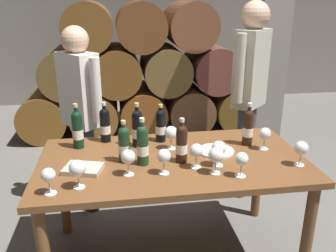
{
  "coord_description": "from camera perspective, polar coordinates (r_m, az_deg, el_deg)",
  "views": [
    {
      "loc": [
        -0.34,
        -2.04,
        1.74
      ],
      "look_at": [
        0.0,
        0.2,
        0.91
      ],
      "focal_mm": 37.9,
      "sensor_mm": 36.0,
      "label": 1
    }
  ],
  "objects": [
    {
      "name": "cellar_back_wall",
      "position": [
        6.26,
        -5.71,
        16.89
      ],
      "size": [
        10.0,
        0.24,
        2.8
      ],
      "primitive_type": "cube",
      "color": "gray",
      "rests_on": "ground_plane"
    },
    {
      "name": "barrel_stack",
      "position": [
        4.75,
        -4.36,
        8.08
      ],
      "size": [
        3.12,
        0.9,
        1.69
      ],
      "color": "brown",
      "rests_on": "ground_plane"
    },
    {
      "name": "stone_pillar",
      "position": [
        4.01,
        15.99,
        13.07
      ],
      "size": [
        0.32,
        0.32,
        2.6
      ],
      "primitive_type": "cube",
      "color": "gray",
      "rests_on": "ground_plane"
    },
    {
      "name": "dining_table",
      "position": [
        2.33,
        0.74,
        -7.27
      ],
      "size": [
        1.7,
        0.9,
        0.76
      ],
      "color": "brown",
      "rests_on": "ground_plane"
    },
    {
      "name": "wine_bottle_0",
      "position": [
        2.51,
        -1.19,
        0.13
      ],
      "size": [
        0.07,
        0.07,
        0.28
      ],
      "color": "black",
      "rests_on": "dining_table"
    },
    {
      "name": "wine_bottle_1",
      "position": [
        2.43,
        -4.96,
        -0.33
      ],
      "size": [
        0.07,
        0.07,
        0.31
      ],
      "color": "black",
      "rests_on": "dining_table"
    },
    {
      "name": "wine_bottle_2",
      "position": [
        2.21,
        -7.06,
        -2.92
      ],
      "size": [
        0.07,
        0.07,
        0.27
      ],
      "color": "#19381E",
      "rests_on": "dining_table"
    },
    {
      "name": "wine_bottle_3",
      "position": [
        2.47,
        -14.36,
        -0.48
      ],
      "size": [
        0.07,
        0.07,
        0.31
      ],
      "color": "black",
      "rests_on": "dining_table"
    },
    {
      "name": "wine_bottle_4",
      "position": [
        2.16,
        -4.1,
        -3.0
      ],
      "size": [
        0.07,
        0.07,
        0.3
      ],
      "color": "#19381E",
      "rests_on": "dining_table"
    },
    {
      "name": "wine_bottle_5",
      "position": [
        2.19,
        2.21,
        -2.79
      ],
      "size": [
        0.07,
        0.07,
        0.29
      ],
      "color": "black",
      "rests_on": "dining_table"
    },
    {
      "name": "wine_bottle_6",
      "position": [
        2.51,
        12.76,
        -0.15
      ],
      "size": [
        0.07,
        0.07,
        0.3
      ],
      "color": "black",
      "rests_on": "dining_table"
    },
    {
      "name": "wine_bottle_7",
      "position": [
        2.54,
        -10.09,
        0.22
      ],
      "size": [
        0.07,
        0.07,
        0.29
      ],
      "color": "black",
      "rests_on": "dining_table"
    },
    {
      "name": "wine_glass_0",
      "position": [
        2.05,
        -0.67,
        -4.94
      ],
      "size": [
        0.08,
        0.08,
        0.16
      ],
      "color": "white",
      "rests_on": "dining_table"
    },
    {
      "name": "wine_glass_1",
      "position": [
        2.06,
        11.76,
        -5.31
      ],
      "size": [
        0.08,
        0.08,
        0.15
      ],
      "color": "white",
      "rests_on": "dining_table"
    },
    {
      "name": "wine_glass_2",
      "position": [
        2.07,
        7.71,
        -4.73
      ],
      "size": [
        0.09,
        0.09,
        0.16
      ],
      "color": "white",
      "rests_on": "dining_table"
    },
    {
      "name": "wine_glass_3",
      "position": [
        1.96,
        -14.37,
        -6.68
      ],
      "size": [
        0.09,
        0.09,
        0.16
      ],
      "color": "white",
      "rests_on": "dining_table"
    },
    {
      "name": "wine_glass_4",
      "position": [
        2.17,
        8.17,
        -3.62
      ],
      "size": [
        0.09,
        0.09,
        0.16
      ],
      "color": "white",
      "rests_on": "dining_table"
    },
    {
      "name": "wine_glass_5",
      "position": [
        1.95,
        -18.69,
        -7.61
      ],
      "size": [
        0.08,
        0.08,
        0.15
      ],
      "color": "white",
      "rests_on": "dining_table"
    },
    {
      "name": "wine_glass_6",
      "position": [
        2.46,
        15.32,
        -1.3
      ],
      "size": [
        0.08,
        0.08,
        0.15
      ],
      "color": "white",
      "rests_on": "dining_table"
    },
    {
      "name": "wine_glass_7",
      "position": [
        2.05,
        -6.45,
        -5.05
      ],
      "size": [
        0.08,
        0.08,
        0.16
      ],
      "color": "white",
      "rests_on": "dining_table"
    },
    {
      "name": "wine_glass_8",
      "position": [
        2.38,
        0.49,
        -1.16
      ],
      "size": [
        0.09,
        0.09,
        0.16
      ],
      "color": "white",
      "rests_on": "dining_table"
    },
    {
      "name": "wine_glass_9",
      "position": [
        2.3,
        20.64,
        -3.42
      ],
      "size": [
        0.08,
        0.08,
        0.16
      ],
      "color": "white",
      "rests_on": "dining_table"
    },
    {
      "name": "wine_glass_10",
      "position": [
        2.12,
        4.58,
        -4.06
      ],
      "size": [
        0.08,
        0.08,
        0.16
      ],
      "color": "white",
      "rests_on": "dining_table"
    },
    {
      "name": "tasting_notebook",
      "position": [
        2.18,
        -13.49,
        -6.69
      ],
      "size": [
        0.26,
        0.22,
        0.03
      ],
      "primitive_type": "cube",
      "rotation": [
        0.0,
        0.0,
        -0.28
      ],
      "color": "#B2A893",
      "rests_on": "dining_table"
    },
    {
      "name": "serving_plate",
      "position": [
        2.4,
        7.74,
        -4.0
      ],
      "size": [
        0.24,
        0.24,
        0.01
      ],
      "primitive_type": "cylinder",
      "color": "white",
      "rests_on": "dining_table"
    },
    {
      "name": "sommelier_presenting",
      "position": [
        3.08,
        13.02,
        6.56
      ],
      "size": [
        0.38,
        0.37,
        1.72
      ],
      "color": "#383842",
      "rests_on": "ground_plane"
    },
    {
      "name": "taster_seated_left",
      "position": [
        2.89,
        -13.87,
        3.1
      ],
      "size": [
        0.35,
        0.39,
        1.54
      ],
      "color": "#383842",
      "rests_on": "ground_plane"
    }
  ]
}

